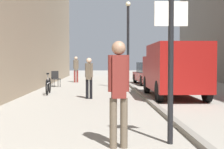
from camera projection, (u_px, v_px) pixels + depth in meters
ground_plane at (106, 97)px, 13.32m from camera, size 80.00×80.00×0.00m
kerb_strip at (142, 95)px, 13.37m from camera, size 0.16×40.00×0.12m
pedestrian_main_foreground at (119, 87)px, 5.34m from camera, size 0.37×0.24×1.85m
pedestrian_mid_block at (89, 75)px, 12.48m from camera, size 0.31×0.24×1.65m
pedestrian_far_crossing at (76, 67)px, 22.45m from camera, size 0.37×0.24×1.87m
delivery_van at (174, 69)px, 13.03m from camera, size 2.04×4.88×2.21m
parked_car at (151, 73)px, 20.73m from camera, size 2.00×4.28×1.45m
street_sign_post at (171, 59)px, 5.60m from camera, size 0.60×0.10×2.60m
lamp_post at (128, 39)px, 16.97m from camera, size 0.28×0.28×4.76m
bicycle_leaning at (48, 86)px, 14.36m from camera, size 0.16×1.77×0.98m
cafe_chair_near_window at (56, 78)px, 18.57m from camera, size 0.59×0.59×0.94m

